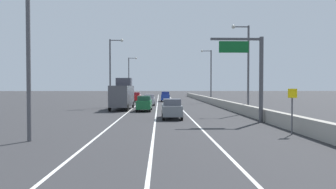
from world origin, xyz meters
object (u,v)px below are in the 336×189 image
at_px(car_green_3, 144,103).
at_px(car_white_5, 137,96).
at_px(car_silver_4, 149,100).
at_px(lamp_post_left_near, 33,37).
at_px(speed_advisory_sign, 292,108).
at_px(car_blue_2, 165,97).
at_px(car_red_0, 136,97).
at_px(lamp_post_left_far, 130,75).
at_px(overhead_sign_gantry, 253,69).
at_px(lamp_post_right_second, 246,63).
at_px(box_truck, 122,95).
at_px(car_gray_1, 172,109).
at_px(lamp_post_left_mid, 112,68).
at_px(lamp_post_right_third, 210,72).

xyz_separation_m(car_green_3, car_white_5, (-3.18, 30.29, -0.01)).
bearing_deg(car_silver_4, lamp_post_left_near, -99.26).
bearing_deg(speed_advisory_sign, car_blue_2, 99.39).
bearing_deg(car_red_0, car_white_5, 92.81).
relative_size(car_silver_4, car_white_5, 1.00).
height_order(lamp_post_left_far, car_blue_2, lamp_post_left_far).
distance_m(speed_advisory_sign, car_blue_2, 45.50).
bearing_deg(overhead_sign_gantry, lamp_post_left_far, 107.62).
xyz_separation_m(overhead_sign_gantry, lamp_post_right_second, (2.02, 9.13, 1.22)).
bearing_deg(car_green_3, lamp_post_left_far, 98.39).
relative_size(car_green_3, box_truck, 0.57).
distance_m(overhead_sign_gantry, car_white_5, 45.01).
bearing_deg(speed_advisory_sign, car_red_0, 107.13).
distance_m(overhead_sign_gantry, lamp_post_left_far, 51.33).
relative_size(speed_advisory_sign, car_green_3, 0.67).
bearing_deg(car_silver_4, car_red_0, 104.58).
bearing_deg(car_gray_1, car_white_5, 99.07).
bearing_deg(box_truck, overhead_sign_gantry, -49.24).
height_order(lamp_post_right_second, car_blue_2, lamp_post_right_second).
bearing_deg(lamp_post_left_mid, overhead_sign_gantry, -52.23).
relative_size(car_gray_1, car_white_5, 1.02).
bearing_deg(lamp_post_left_near, speed_advisory_sign, 7.27).
bearing_deg(overhead_sign_gantry, lamp_post_right_second, 77.55).
bearing_deg(car_red_0, car_blue_2, 10.43).
height_order(lamp_post_right_second, car_red_0, lamp_post_right_second).
distance_m(speed_advisory_sign, car_white_5, 51.67).
relative_size(lamp_post_right_second, car_red_0, 2.50).
xyz_separation_m(overhead_sign_gantry, car_red_0, (-13.05, 36.80, -3.74)).
bearing_deg(lamp_post_left_far, car_green_3, -81.61).
height_order(overhead_sign_gantry, car_blue_2, overhead_sign_gantry).
distance_m(lamp_post_right_second, box_truck, 17.05).
height_order(car_red_0, car_silver_4, car_red_0).
xyz_separation_m(car_green_3, car_silver_4, (0.25, 12.23, -0.05)).
xyz_separation_m(overhead_sign_gantry, car_green_3, (-10.17, 12.53, -3.75)).
bearing_deg(overhead_sign_gantry, box_truck, 130.76).
bearing_deg(car_white_5, car_red_0, -87.19).
bearing_deg(lamp_post_right_third, car_red_0, 166.51).
height_order(car_blue_2, box_truck, box_truck).
relative_size(car_red_0, car_green_3, 0.92).
distance_m(lamp_post_left_mid, lamp_post_left_far, 28.95).
relative_size(car_blue_2, car_silver_4, 1.00).
height_order(lamp_post_left_far, box_truck, lamp_post_left_far).
xyz_separation_m(car_gray_1, car_silver_4, (-2.90, 21.55, -0.04)).
bearing_deg(car_blue_2, lamp_post_left_mid, -115.28).
distance_m(lamp_post_right_third, car_gray_1, 31.68).
xyz_separation_m(overhead_sign_gantry, lamp_post_left_near, (-15.42, -9.00, 1.22)).
height_order(overhead_sign_gantry, car_red_0, overhead_sign_gantry).
distance_m(speed_advisory_sign, lamp_post_right_third, 40.47).
distance_m(car_gray_1, car_blue_2, 34.71).
xyz_separation_m(car_red_0, car_green_3, (2.88, -24.27, -0.00)).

